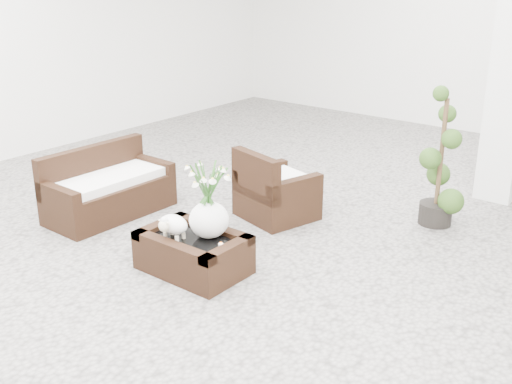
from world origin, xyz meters
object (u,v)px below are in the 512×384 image
Objects in this scene: armchair at (277,184)px; loveseat at (109,183)px; coffee_table at (193,254)px; topiary at (441,159)px.

armchair is 0.56× the size of loveseat.
armchair is 1.76m from loveseat.
loveseat is at bearing 166.18° from coffee_table.
armchair is at bearing -147.98° from topiary.
coffee_table is at bearing -102.71° from loveseat.
armchair is at bearing 96.65° from coffee_table.
armchair is (-0.17, 1.43, 0.21)m from coffee_table.
topiary is at bearing 62.18° from coffee_table.
armchair reaches higher than coffee_table.
loveseat is at bearing 51.52° from armchair.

